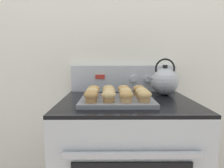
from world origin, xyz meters
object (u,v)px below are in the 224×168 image
object	(u,v)px
muffin_r0_c2	(126,96)
muffin_pan	(117,100)
muffin_r2_c2	(124,90)
tea_kettle	(164,81)
muffin_r0_c3	(145,96)
muffin_r2_c1	(109,90)
muffin_r1_c1	(109,93)
muffin_r0_c1	(109,96)
muffin_r2_c0	(94,90)
muffin_r1_c3	(142,93)
muffin_r0_c0	(91,96)
muffin_r2_c3	(139,90)
muffin_r1_c2	(126,93)
muffin_r1_c0	(92,93)

from	to	relation	value
muffin_r0_c2	muffin_pan	bearing A→B (deg)	115.44
muffin_r2_c2	tea_kettle	world-z (taller)	tea_kettle
muffin_r0_c3	muffin_r2_c1	world-z (taller)	same
muffin_r1_c1	muffin_r2_c2	size ratio (longest dim) A/B	1.00
tea_kettle	muffin_r1_c1	bearing A→B (deg)	-149.07
muffin_r0_c2	muffin_r0_c3	bearing A→B (deg)	3.45
muffin_r0_c1	muffin_r0_c2	distance (m)	0.09
muffin_r2_c0	muffin_r2_c1	size ratio (longest dim) A/B	1.00
muffin_pan	muffin_r1_c1	world-z (taller)	muffin_r1_c1
muffin_pan	muffin_r2_c2	world-z (taller)	muffin_r2_c2
muffin_r0_c1	muffin_r2_c1	bearing A→B (deg)	90.83
muffin_r1_c1	tea_kettle	bearing A→B (deg)	30.93
muffin_r1_c3	muffin_r2_c0	xyz separation A→B (m)	(-0.27, 0.09, 0.00)
muffin_r0_c0	tea_kettle	bearing A→B (deg)	34.48
muffin_r2_c3	tea_kettle	bearing A→B (deg)	34.37
muffin_r0_c0	muffin_r2_c0	distance (m)	0.18
muffin_pan	muffin_r1_c2	size ratio (longest dim) A/B	5.56
muffin_r1_c0	muffin_pan	bearing A→B (deg)	-0.57
muffin_r2_c0	muffin_r2_c2	bearing A→B (deg)	1.03
muffin_r0_c3	muffin_r1_c2	world-z (taller)	same
muffin_r0_c0	muffin_r1_c3	xyz separation A→B (m)	(0.27, 0.09, 0.00)
muffin_r1_c3	muffin_r2_c0	world-z (taller)	same
muffin_r1_c2	muffin_r2_c2	distance (m)	0.09
muffin_pan	muffin_r1_c0	world-z (taller)	muffin_r1_c0
muffin_r2_c2	muffin_r1_c0	bearing A→B (deg)	-153.64
muffin_r2_c2	muffin_r2_c3	distance (m)	0.09
muffin_r2_c1	tea_kettle	xyz separation A→B (m)	(0.37, 0.13, 0.04)
muffin_pan	muffin_r1_c2	world-z (taller)	muffin_r1_c2
tea_kettle	muffin_r2_c2	bearing A→B (deg)	-154.83
muffin_pan	muffin_r0_c3	distance (m)	0.17
muffin_r0_c3	muffin_r2_c2	world-z (taller)	same
muffin_r0_c3	muffin_r0_c0	bearing A→B (deg)	-178.99
muffin_r2_c1	muffin_r1_c2	bearing A→B (deg)	-44.42
muffin_pan	muffin_r2_c0	size ratio (longest dim) A/B	5.56
muffin_pan	muffin_r0_c2	size ratio (longest dim) A/B	5.56
muffin_r2_c3	tea_kettle	size ratio (longest dim) A/B	0.30
muffin_r2_c0	muffin_r0_c1	bearing A→B (deg)	-62.67
muffin_r1_c0	muffin_r2_c0	xyz separation A→B (m)	(0.00, 0.09, 0.00)
muffin_r0_c1	muffin_r1_c2	xyz separation A→B (m)	(0.09, 0.09, 0.00)
muffin_r0_c1	muffin_r2_c3	world-z (taller)	same
muffin_pan	muffin_r2_c0	xyz separation A→B (m)	(-0.14, 0.09, 0.04)
muffin_r0_c3	muffin_r1_c0	bearing A→B (deg)	162.05
muffin_r1_c1	tea_kettle	distance (m)	0.43
muffin_r0_c0	muffin_r2_c0	world-z (taller)	same
muffin_r1_c3	muffin_r1_c1	bearing A→B (deg)	179.81
muffin_pan	muffin_r2_c0	world-z (taller)	muffin_r2_c0
muffin_r0_c2	muffin_r2_c3	xyz separation A→B (m)	(0.09, 0.19, 0.00)
muffin_r1_c0	muffin_r2_c2	world-z (taller)	same
muffin_pan	muffin_r0_c1	size ratio (longest dim) A/B	5.56
muffin_r2_c0	tea_kettle	xyz separation A→B (m)	(0.46, 0.13, 0.04)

